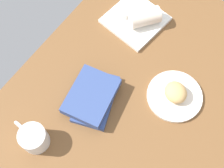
{
  "coord_description": "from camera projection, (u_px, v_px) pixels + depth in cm",
  "views": [
    {
      "loc": [
        -45.01,
        -15.79,
        109.3
      ],
      "look_at": [
        -6.93,
        10.63,
        7.0
      ],
      "focal_mm": 48.37,
      "sensor_mm": 36.0,
      "label": 1
    }
  ],
  "objects": [
    {
      "name": "dining_table",
      "position": [
        145.0,
        90.0,
        1.17
      ],
      "size": [
        110.0,
        90.0,
        4.0
      ],
      "primitive_type": "cube",
      "color": "brown",
      "rests_on": "ground"
    },
    {
      "name": "scone_pastry",
      "position": [
        176.0,
        92.0,
        1.1
      ],
      "size": [
        11.42,
        11.68,
        5.21
      ],
      "primitive_type": "ellipsoid",
      "rotation": [
        0.0,
        0.0,
        4.15
      ],
      "color": "tan",
      "rests_on": "round_plate"
    },
    {
      "name": "sauce_cup",
      "position": [
        125.0,
        12.0,
        1.26
      ],
      "size": [
        5.81,
        5.81,
        2.53
      ],
      "color": "silver",
      "rests_on": "square_plate"
    },
    {
      "name": "square_plate",
      "position": [
        135.0,
        20.0,
        1.27
      ],
      "size": [
        24.93,
        24.93,
        1.6
      ],
      "primitive_type": "cube",
      "rotation": [
        0.0,
        0.0,
        -0.14
      ],
      "color": "white",
      "rests_on": "dining_table"
    },
    {
      "name": "breakfast_wrap",
      "position": [
        145.0,
        17.0,
        1.22
      ],
      "size": [
        13.94,
        13.11,
        6.96
      ],
      "primitive_type": "cylinder",
      "rotation": [
        1.57,
        0.0,
        4.04
      ],
      "color": "beige",
      "rests_on": "square_plate"
    },
    {
      "name": "coffee_mug",
      "position": [
        33.0,
        138.0,
        1.02
      ],
      "size": [
        9.38,
        14.04,
        8.68
      ],
      "color": "white",
      "rests_on": "dining_table"
    },
    {
      "name": "round_plate",
      "position": [
        174.0,
        96.0,
        1.13
      ],
      "size": [
        20.78,
        20.78,
        1.4
      ],
      "primitive_type": "cylinder",
      "color": "silver",
      "rests_on": "dining_table"
    },
    {
      "name": "book_stack",
      "position": [
        93.0,
        97.0,
        1.1
      ],
      "size": [
        24.59,
        19.93,
        5.83
      ],
      "color": "#33477F",
      "rests_on": "dining_table"
    }
  ]
}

